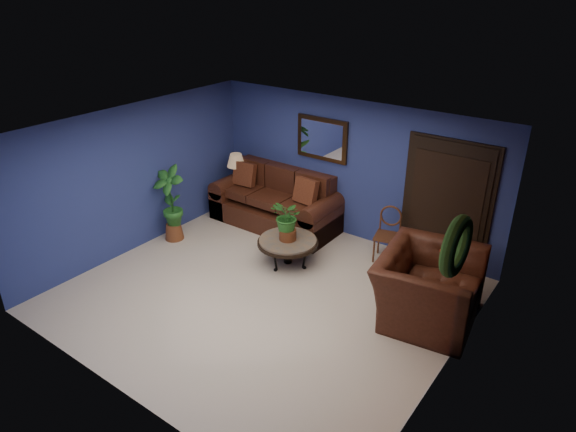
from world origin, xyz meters
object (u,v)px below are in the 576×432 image
Objects in this scene: sofa at (278,206)px; end_table at (237,190)px; table_lamp at (236,165)px; side_chair at (388,230)px; coffee_table at (288,243)px; armchair at (428,287)px.

sofa reaches higher than end_table.
end_table is 1.09× the size of table_lamp.
sofa reaches higher than side_chair.
sofa is 4.09× the size of table_lamp.
sofa reaches higher than coffee_table.
side_chair is (1.26, 1.12, 0.15)m from coffee_table.
coffee_table is at bearing -152.00° from side_chair.
sofa is 2.30m from side_chair.
armchair reaches higher than end_table.
table_lamp is (-2.01, 1.05, 0.61)m from coffee_table.
side_chair is at bearing 1.16° from end_table.
sofa is at bearing 63.99° from armchair.
side_chair reaches higher than end_table.
armchair is (1.18, -1.18, -0.04)m from side_chair.
armchair is at bearing -18.38° from sofa.
armchair is at bearing -14.00° from table_lamp.
sofa reaches higher than armchair.
armchair is (4.45, -1.11, 0.03)m from end_table.
end_table is 4.59m from armchair.
coffee_table is 2.44m from armchair.
coffee_table is at bearing -46.60° from sofa.
end_table is at bearing 167.61° from side_chair.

